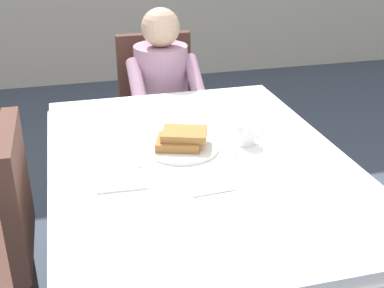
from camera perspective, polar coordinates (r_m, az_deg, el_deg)
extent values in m
cube|color=white|center=(1.91, 0.88, -2.15)|extent=(1.10, 1.50, 0.04)
cube|color=white|center=(2.62, -3.52, 3.08)|extent=(1.10, 0.01, 0.18)
cube|color=white|center=(1.91, -15.59, -6.95)|extent=(0.01, 1.50, 0.18)
cube|color=white|center=(2.16, 15.28, -2.97)|extent=(0.01, 1.50, 0.18)
cylinder|color=brown|center=(2.62, -13.16, -3.95)|extent=(0.07, 0.07, 0.70)
cylinder|color=brown|center=(2.77, 6.54, -1.64)|extent=(0.07, 0.07, 0.70)
cube|color=#4C2D23|center=(2.99, -3.43, 2.10)|extent=(0.44, 0.44, 0.05)
cube|color=#4C2D23|center=(3.08, -4.31, 8.06)|extent=(0.44, 0.06, 0.48)
cylinder|color=#2D2319|center=(2.96, 0.79, -2.88)|extent=(0.04, 0.04, 0.40)
cylinder|color=#2D2319|center=(2.90, -6.10, -3.71)|extent=(0.04, 0.04, 0.40)
cylinder|color=#2D2319|center=(3.28, -0.87, -0.01)|extent=(0.04, 0.04, 0.40)
cylinder|color=#2D2319|center=(3.22, -7.11, -0.69)|extent=(0.04, 0.04, 0.40)
cylinder|color=#B2849E|center=(2.88, -3.48, 6.62)|extent=(0.30, 0.30, 0.46)
sphere|color=#D8AD8C|center=(2.77, -3.58, 13.07)|extent=(0.21, 0.21, 0.21)
cylinder|color=#B2849E|center=(2.76, 0.34, 7.38)|extent=(0.08, 0.29, 0.23)
cylinder|color=#B2849E|center=(2.70, -6.28, 6.82)|extent=(0.08, 0.29, 0.23)
cylinder|color=#383D51|center=(2.91, -1.01, -2.86)|extent=(0.10, 0.10, 0.45)
cylinder|color=#383D51|center=(2.88, -4.10, -3.23)|extent=(0.10, 0.10, 0.45)
cube|color=#4C2D23|center=(1.88, -19.34, -5.21)|extent=(0.06, 0.44, 0.48)
cylinder|color=#2D2319|center=(2.30, -17.83, -13.64)|extent=(0.04, 0.04, 0.40)
cylinder|color=white|center=(1.96, -1.12, -0.45)|extent=(0.28, 0.28, 0.02)
cube|color=#A36B33|center=(1.95, -1.56, 0.17)|extent=(0.20, 0.18, 0.03)
cube|color=#A36B33|center=(1.94, -0.87, 1.15)|extent=(0.20, 0.18, 0.03)
cylinder|color=white|center=(2.01, 6.16, 1.14)|extent=(0.08, 0.08, 0.08)
torus|color=white|center=(2.02, 7.50, 1.39)|extent=(0.05, 0.01, 0.05)
cube|color=silver|center=(1.91, -6.52, -1.46)|extent=(0.02, 0.18, 0.00)
cube|color=silver|center=(1.99, 4.34, -0.23)|extent=(0.03, 0.20, 0.00)
cube|color=silver|center=(1.67, 2.53, -5.53)|extent=(0.15, 0.03, 0.00)
cube|color=white|center=(1.74, -8.05, -4.32)|extent=(0.18, 0.13, 0.01)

